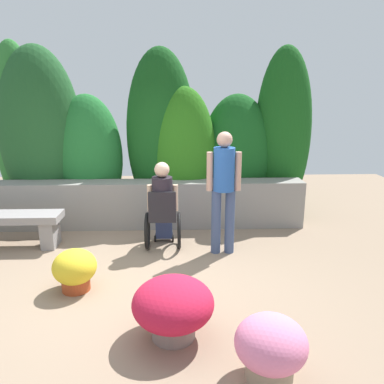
% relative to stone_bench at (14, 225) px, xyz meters
% --- Properties ---
extents(ground_plane, '(12.56, 12.56, 0.00)m').
position_rel_stone_bench_xyz_m(ground_plane, '(1.97, -1.23, -0.35)').
color(ground_plane, '#8B745F').
extents(stone_retaining_wall, '(5.41, 0.45, 0.81)m').
position_rel_stone_bench_xyz_m(stone_retaining_wall, '(1.97, 0.86, 0.05)').
color(stone_retaining_wall, gray).
rests_on(stone_retaining_wall, ground).
extents(hedge_backdrop, '(5.87, 1.13, 3.20)m').
position_rel_stone_bench_xyz_m(hedge_backdrop, '(1.77, 1.51, 1.06)').
color(hedge_backdrop, '#2E7730').
rests_on(hedge_backdrop, ground).
extents(stone_bench, '(1.43, 0.45, 0.53)m').
position_rel_stone_bench_xyz_m(stone_bench, '(0.00, 0.00, 0.00)').
color(stone_bench, gray).
rests_on(stone_bench, ground).
extents(person_in_wheelchair, '(0.53, 0.66, 1.33)m').
position_rel_stone_bench_xyz_m(person_in_wheelchair, '(2.27, -0.10, 0.27)').
color(person_in_wheelchair, black).
rests_on(person_in_wheelchair, ground).
extents(person_standing_companion, '(0.49, 0.30, 1.78)m').
position_rel_stone_bench_xyz_m(person_standing_companion, '(3.15, -0.32, 0.68)').
color(person_standing_companion, '#3B4C72').
rests_on(person_standing_companion, ground).
extents(flower_pot_purple_near, '(0.59, 0.59, 0.56)m').
position_rel_stone_bench_xyz_m(flower_pot_purple_near, '(3.24, -2.90, -0.05)').
color(flower_pot_purple_near, gray).
rests_on(flower_pot_purple_near, ground).
extents(flower_pot_terracotta_by_wall, '(0.79, 0.79, 0.60)m').
position_rel_stone_bench_xyz_m(flower_pot_terracotta_by_wall, '(2.45, -2.30, -0.03)').
color(flower_pot_terracotta_by_wall, gray).
rests_on(flower_pot_terracotta_by_wall, ground).
extents(flower_pot_red_accent, '(0.52, 0.52, 0.51)m').
position_rel_stone_bench_xyz_m(flower_pot_red_accent, '(1.27, -1.36, -0.09)').
color(flower_pot_red_accent, '#A9411F').
rests_on(flower_pot_red_accent, ground).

